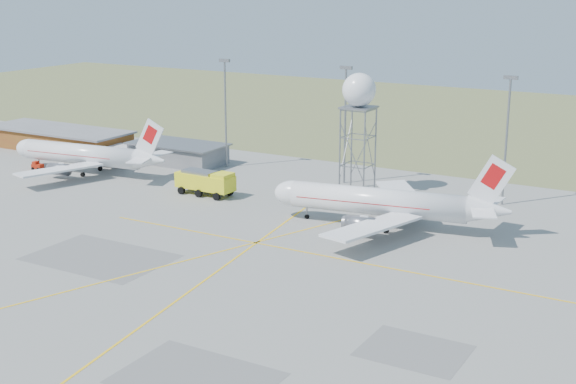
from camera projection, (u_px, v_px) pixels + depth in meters
The scene contains 12 objects.
ground at pixel (146, 334), 81.23m from camera, with size 400.00×400.00×0.00m, color #9C9B96.
grass_strip at pixel (512, 124), 198.38m from camera, with size 400.00×120.00×0.03m, color #5E6F3D.
building_orange at pixel (59, 139), 168.78m from camera, with size 33.00×12.00×4.30m.
building_grey at pixel (178, 153), 156.01m from camera, with size 19.00×10.00×3.90m.
mast_a at pixel (225, 104), 150.25m from camera, with size 2.20×0.50×20.50m.
mast_b at pixel (345, 115), 138.18m from camera, with size 2.20×0.50×20.50m.
mast_c at pixel (507, 130), 124.66m from camera, with size 2.20×0.50×20.50m.
airliner_main at pixel (382, 203), 115.33m from camera, with size 34.81×33.46×11.87m.
airliner_far at pixel (85, 155), 147.46m from camera, with size 32.94×31.86×11.21m.
radar_tower at pixel (358, 126), 132.13m from camera, with size 5.54×5.54×20.07m.
fire_truck at pixel (207, 183), 132.82m from camera, with size 10.45×4.44×4.13m.
baggage_tug at pixel (37, 167), 150.92m from camera, with size 2.16×1.84×1.55m.
Camera 1 is at (49.88, -57.55, 34.84)m, focal length 50.00 mm.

